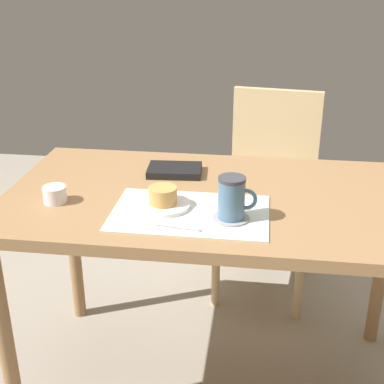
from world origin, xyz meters
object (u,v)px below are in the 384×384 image
at_px(dining_table, 217,217).
at_px(pastry_plate, 163,205).
at_px(wooden_chair, 269,187).
at_px(coffee_mug, 232,198).
at_px(sugar_bowl, 55,194).
at_px(small_book, 175,170).
at_px(pastry, 163,195).

distance_m(dining_table, pastry_plate, 0.21).
xyz_separation_m(wooden_chair, coffee_mug, (-0.12, -0.85, 0.32)).
bearing_deg(dining_table, sugar_bowl, -165.65).
bearing_deg(wooden_chair, sugar_bowl, 59.02).
bearing_deg(sugar_bowl, small_book, 41.02).
bearing_deg(coffee_mug, wooden_chair, 82.14).
relative_size(pastry, sugar_bowl, 1.19).
bearing_deg(small_book, pastry, -91.67).
relative_size(dining_table, pastry_plate, 8.25).
bearing_deg(dining_table, small_book, 135.91).
relative_size(coffee_mug, sugar_bowl, 1.72).
relative_size(pastry, small_book, 0.46).
xyz_separation_m(pastry, sugar_bowl, (-0.33, -0.00, -0.02)).
distance_m(pastry, sugar_bowl, 0.33).
height_order(pastry, coffee_mug, coffee_mug).
distance_m(pastry_plate, pastry, 0.03).
height_order(dining_table, wooden_chair, wooden_chair).
xyz_separation_m(wooden_chair, pastry_plate, (-0.32, -0.80, 0.26)).
bearing_deg(dining_table, pastry_plate, -140.93).
xyz_separation_m(pastry_plate, coffee_mug, (0.20, -0.05, 0.06)).
bearing_deg(pastry, coffee_mug, -14.32).
height_order(pastry_plate, small_book, small_book).
distance_m(pastry_plate, coffee_mug, 0.22).
bearing_deg(coffee_mug, dining_table, 108.25).
xyz_separation_m(wooden_chair, pastry, (-0.32, -0.80, 0.29)).
distance_m(pastry, small_book, 0.28).
bearing_deg(sugar_bowl, pastry, 0.30).
relative_size(pastry, coffee_mug, 0.69).
bearing_deg(small_book, sugar_bowl, -142.96).
distance_m(coffee_mug, small_book, 0.40).
bearing_deg(small_book, dining_table, -48.08).
bearing_deg(pastry_plate, small_book, 92.31).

